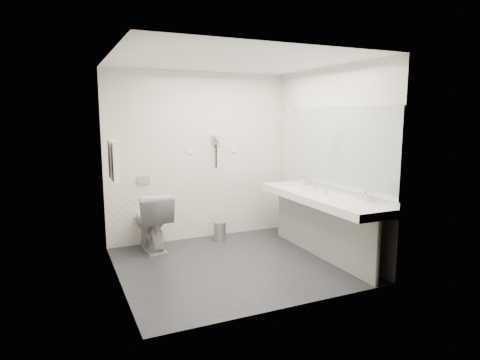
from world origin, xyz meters
name	(u,v)px	position (x,y,z in m)	size (l,w,h in m)	color
floor	(234,264)	(0.00, 0.00, 0.00)	(2.80, 2.80, 0.00)	#232328
ceiling	(234,60)	(0.00, 0.00, 2.50)	(2.80, 2.80, 0.00)	white
wall_back	(200,157)	(0.00, 1.30, 1.25)	(2.80, 2.80, 0.00)	silver
wall_front	(289,182)	(0.00, -1.30, 1.25)	(2.80, 2.80, 0.00)	silver
wall_left	(115,173)	(-1.40, 0.00, 1.25)	(2.60, 2.60, 0.00)	silver
wall_right	(328,161)	(1.40, 0.00, 1.25)	(2.60, 2.60, 0.00)	silver
vanity_counter	(319,198)	(1.12, -0.20, 0.80)	(0.55, 2.20, 0.10)	white
vanity_panel	(320,229)	(1.15, -0.20, 0.38)	(0.03, 2.15, 0.75)	gray
vanity_post_near	(378,253)	(1.18, -1.24, 0.38)	(0.06, 0.06, 0.75)	silver
vanity_post_far	(282,212)	(1.18, 0.84, 0.38)	(0.06, 0.06, 0.75)	silver
mirror	(337,147)	(1.39, -0.20, 1.45)	(0.02, 2.20, 1.05)	#B2BCC6
basin_near	(352,205)	(1.12, -0.85, 0.83)	(0.40, 0.31, 0.05)	white
basin_far	(293,187)	(1.12, 0.45, 0.83)	(0.40, 0.31, 0.05)	white
faucet_near	(366,196)	(1.32, -0.85, 0.92)	(0.04, 0.04, 0.15)	silver
faucet_far	(305,180)	(1.32, 0.45, 0.92)	(0.04, 0.04, 0.15)	silver
soap_bottle_a	(325,190)	(1.19, -0.23, 0.90)	(0.05, 0.05, 0.11)	white
glass_left	(316,186)	(1.26, 0.07, 0.91)	(0.06, 0.06, 0.12)	silver
toilet	(152,221)	(-0.81, 1.04, 0.41)	(0.45, 0.80, 0.81)	white
flush_plate	(144,180)	(-0.85, 1.29, 0.95)	(0.18, 0.02, 0.12)	#B2B5BA
pedal_bin	(220,231)	(0.21, 1.02, 0.13)	(0.19, 0.19, 0.27)	#B2B5BA
bin_lid	(220,222)	(0.21, 1.02, 0.28)	(0.19, 0.19, 0.01)	#B2B5BA
towel_rail	(112,142)	(-1.35, 0.55, 1.55)	(0.02, 0.02, 0.62)	silver
towel_near	(115,161)	(-1.34, 0.41, 1.33)	(0.07, 0.24, 0.48)	white
towel_far	(112,159)	(-1.34, 0.69, 1.33)	(0.07, 0.24, 0.48)	white
dryer_cradle	(216,140)	(0.25, 1.27, 1.50)	(0.10, 0.04, 0.14)	#99989D
dryer_barrel	(217,138)	(0.25, 1.20, 1.53)	(0.08, 0.08, 0.14)	#99989D
dryer_cord	(216,156)	(0.25, 1.26, 1.25)	(0.02, 0.02, 0.35)	black
switch_plate_a	(190,150)	(-0.15, 1.29, 1.35)	(0.09, 0.02, 0.09)	white
switch_plate_b	(233,149)	(0.55, 1.29, 1.35)	(0.09, 0.02, 0.09)	white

